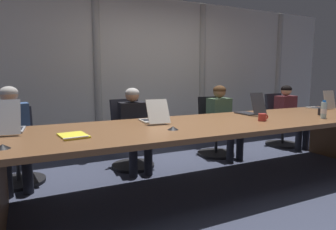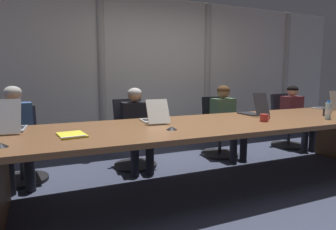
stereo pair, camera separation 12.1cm
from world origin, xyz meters
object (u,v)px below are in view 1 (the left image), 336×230
Objects in this scene: office_chair_right_mid at (281,126)px; conference_mic_left_side at (173,128)px; office_chair_left_mid at (131,142)px; person_left_end at (12,131)px; laptop_center at (251,110)px; coffee_mug_near at (322,112)px; laptop_right_mid at (322,105)px; laptop_left_end at (9,126)px; person_center at (223,116)px; office_chair_left_end at (17,155)px; person_right_mid at (289,112)px; office_chair_center at (215,133)px; water_bottle_primary at (324,110)px; conference_mic_middle at (2,146)px; coffee_mug_far at (263,117)px; laptop_left_mid at (154,118)px; spiral_notepad at (73,136)px; person_left_mid at (134,124)px.

conference_mic_left_side is at bearing -71.98° from office_chair_right_mid.
person_left_end is at bearing -92.11° from office_chair_left_mid.
laptop_center is 0.95m from coffee_mug_near.
laptop_right_mid is 2.70× the size of coffee_mug_near.
office_chair_left_mid is (-1.44, 0.83, -0.47)m from laptop_center.
office_chair_right_mid is at bearing -60.90° from laptop_center.
person_center reaches higher than laptop_left_end.
coffee_mug_near is at bearing 1.69° from conference_mic_left_side.
laptop_center is 1.77m from office_chair_right_mid.
office_chair_left_end is 0.77× the size of person_left_end.
laptop_right_mid is at bearing 75.75° from person_left_end.
person_left_end is 4.42m from person_right_mid.
laptop_center is at bearing 71.02° from person_left_end.
laptop_center is 0.44× the size of office_chair_center.
water_bottle_primary is at bearing 59.77° from office_chair_left_end.
water_bottle_primary is at bearing -140.78° from coffee_mug_near.
conference_mic_middle is at bearing -176.12° from laptop_left_end.
person_right_mid is at bearing 16.44° from conference_mic_middle.
coffee_mug_far is at bearing -178.44° from coffee_mug_near.
person_center is at bearing -60.66° from laptop_left_mid.
coffee_mug_far is at bearing 56.52° from office_chair_left_end.
spiral_notepad is at bearing 100.01° from laptop_center.
person_center is 2.67m from spiral_notepad.
laptop_center is at bearing 151.25° from coffee_mug_near.
water_bottle_primary is (0.58, -0.66, 0.04)m from laptop_center.
water_bottle_primary is (3.46, -1.49, 0.52)m from office_chair_left_end.
office_chair_right_mid is at bearing 58.60° from water_bottle_primary.
office_chair_right_mid is at bearing 11.20° from spiral_notepad.
office_chair_center is 6.87× the size of coffee_mug_near.
person_left_end is at bearing 163.16° from coffee_mug_near.
laptop_center reaches higher than water_bottle_primary.
laptop_left_end is 4.40m from laptop_right_mid.
laptop_left_mid is 4.14× the size of conference_mic_middle.
water_bottle_primary is at bearing -38.05° from office_chair_right_mid.
conference_mic_left_side is (-0.02, -1.19, 0.14)m from person_left_mid.
conference_mic_left_side and conference_mic_middle have the same top height.
office_chair_right_mid is 1.83m from water_bottle_primary.
water_bottle_primary reaches higher than conference_mic_middle.
conference_mic_middle is (-4.41, -1.47, 0.43)m from office_chair_right_mid.
person_left_mid is 8.20× the size of coffee_mug_near.
coffee_mug_far is at bearing -106.97° from laptop_left_mid.
person_right_mid is 3.21m from conference_mic_left_side.
laptop_left_end is 1.50× the size of spiral_notepad.
conference_mic_middle is (-0.01, -1.32, 0.12)m from person_left_end.
coffee_mug_far is (1.18, -1.16, 0.17)m from person_left_mid.
office_chair_left_mid is at bearing 150.41° from coffee_mug_near.
office_chair_right_mid is at bearing -69.43° from laptop_left_mid.
coffee_mug_near is at bearing -96.43° from laptop_left_mid.
laptop_right_mid is at bearing 82.15° from person_left_mid.
person_left_mid reaches higher than office_chair_left_mid.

